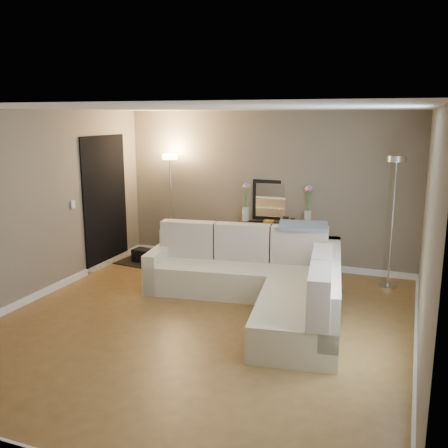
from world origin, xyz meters
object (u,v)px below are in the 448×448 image
(floor_lamp_lit, at_px, (171,186))
(console_table, at_px, (271,243))
(sectional_sofa, at_px, (263,279))
(floor_lamp_unlit, at_px, (394,196))

(floor_lamp_lit, bearing_deg, console_table, 3.28)
(sectional_sofa, xyz_separation_m, console_table, (-0.36, 1.68, 0.07))
(sectional_sofa, relative_size, floor_lamp_lit, 1.66)
(floor_lamp_lit, relative_size, floor_lamp_unlit, 0.95)
(console_table, bearing_deg, sectional_sofa, -77.76)
(console_table, distance_m, floor_lamp_lit, 2.03)
(console_table, xyz_separation_m, floor_lamp_unlit, (1.92, -0.36, 0.96))
(sectional_sofa, distance_m, floor_lamp_unlit, 2.28)
(console_table, bearing_deg, floor_lamp_lit, -176.72)
(console_table, relative_size, floor_lamp_unlit, 0.64)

